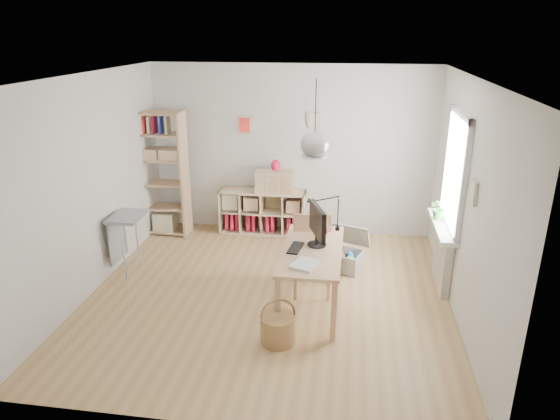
# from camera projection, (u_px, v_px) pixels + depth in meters

# --- Properties ---
(ground) EXTENTS (4.50, 4.50, 0.00)m
(ground) POSITION_uv_depth(u_px,v_px,m) (269.00, 295.00, 6.34)
(ground) COLOR tan
(ground) RESTS_ON ground
(room_shell) EXTENTS (4.50, 4.50, 4.50)m
(room_shell) POSITION_uv_depth(u_px,v_px,m) (315.00, 144.00, 5.44)
(room_shell) COLOR silver
(room_shell) RESTS_ON ground
(window_unit) EXTENTS (0.07, 1.16, 1.46)m
(window_unit) POSITION_uv_depth(u_px,v_px,m) (456.00, 172.00, 6.06)
(window_unit) COLOR white
(window_unit) RESTS_ON ground
(radiator) EXTENTS (0.10, 0.80, 0.80)m
(radiator) POSITION_uv_depth(u_px,v_px,m) (443.00, 257.00, 6.46)
(radiator) COLOR silver
(radiator) RESTS_ON ground
(windowsill) EXTENTS (0.22, 1.20, 0.06)m
(windowsill) POSITION_uv_depth(u_px,v_px,m) (442.00, 226.00, 6.32)
(windowsill) COLOR white
(windowsill) RESTS_ON radiator
(desk) EXTENTS (0.70, 1.50, 0.75)m
(desk) POSITION_uv_depth(u_px,v_px,m) (312.00, 256.00, 5.90)
(desk) COLOR tan
(desk) RESTS_ON ground
(cube_shelf) EXTENTS (1.40, 0.38, 0.72)m
(cube_shelf) POSITION_uv_depth(u_px,v_px,m) (261.00, 214.00, 8.24)
(cube_shelf) COLOR beige
(cube_shelf) RESTS_ON ground
(tall_bookshelf) EXTENTS (0.80, 0.38, 2.00)m
(tall_bookshelf) POSITION_uv_depth(u_px,v_px,m) (161.00, 169.00, 7.92)
(tall_bookshelf) COLOR tan
(tall_bookshelf) RESTS_ON ground
(side_table) EXTENTS (0.40, 0.55, 0.85)m
(side_table) POSITION_uv_depth(u_px,v_px,m) (124.00, 227.00, 6.72)
(side_table) COLOR #9A9A9D
(side_table) RESTS_ON ground
(chair) EXTENTS (0.53, 0.53, 0.98)m
(chair) POSITION_uv_depth(u_px,v_px,m) (312.00, 250.00, 6.30)
(chair) COLOR #9A9A9D
(chair) RESTS_ON ground
(wicker_basket) EXTENTS (0.38, 0.38, 0.53)m
(wicker_basket) POSITION_uv_depth(u_px,v_px,m) (278.00, 328.00, 5.34)
(wicker_basket) COLOR olive
(wicker_basket) RESTS_ON ground
(storage_chest) EXTENTS (0.71, 0.75, 0.57)m
(storage_chest) POSITION_uv_depth(u_px,v_px,m) (344.00, 256.00, 7.01)
(storage_chest) COLOR silver
(storage_chest) RESTS_ON ground
(monitor) EXTENTS (0.24, 0.55, 0.49)m
(monitor) POSITION_uv_depth(u_px,v_px,m) (317.00, 224.00, 5.87)
(monitor) COLOR black
(monitor) RESTS_ON desk
(keyboard) EXTENTS (0.18, 0.37, 0.02)m
(keyboard) POSITION_uv_depth(u_px,v_px,m) (295.00, 248.00, 5.87)
(keyboard) COLOR black
(keyboard) RESTS_ON desk
(task_lamp) EXTENTS (0.43, 0.16, 0.45)m
(task_lamp) POSITION_uv_depth(u_px,v_px,m) (321.00, 208.00, 6.28)
(task_lamp) COLOR black
(task_lamp) RESTS_ON desk
(yarn_ball) EXTENTS (0.13, 0.13, 0.13)m
(yarn_ball) POSITION_uv_depth(u_px,v_px,m) (323.00, 231.00, 6.22)
(yarn_ball) COLOR #47090D
(yarn_ball) RESTS_ON desk
(paper_tray) EXTENTS (0.34, 0.38, 0.03)m
(paper_tray) POSITION_uv_depth(u_px,v_px,m) (305.00, 264.00, 5.45)
(paper_tray) COLOR white
(paper_tray) RESTS_ON desk
(drawer_chest) EXTENTS (0.62, 0.31, 0.34)m
(drawer_chest) POSITION_uv_depth(u_px,v_px,m) (275.00, 181.00, 7.96)
(drawer_chest) COLOR beige
(drawer_chest) RESTS_ON cube_shelf
(red_vase) EXTENTS (0.15, 0.15, 0.18)m
(red_vase) POSITION_uv_depth(u_px,v_px,m) (276.00, 165.00, 7.87)
(red_vase) COLOR maroon
(red_vase) RESTS_ON drawer_chest
(potted_plant) EXTENTS (0.32, 0.30, 0.29)m
(potted_plant) POSITION_uv_depth(u_px,v_px,m) (440.00, 208.00, 6.45)
(potted_plant) COLOR #2B722A
(potted_plant) RESTS_ON windowsill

